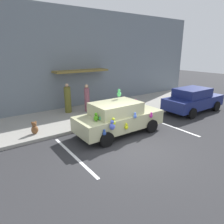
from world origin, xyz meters
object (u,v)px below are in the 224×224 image
at_px(pedestrian_walking_past, 68,99).
at_px(teddy_bear_on_sidewalk, 35,128).
at_px(plush_covered_car, 118,117).
at_px(pedestrian_near_shopfront, 87,99).
at_px(parked_sedan_behind, 193,100).

bearing_deg(pedestrian_walking_past, teddy_bear_on_sidewalk, -139.60).
xyz_separation_m(teddy_bear_on_sidewalk, pedestrian_walking_past, (2.65, 2.25, 0.54)).
distance_m(plush_covered_car, teddy_bear_on_sidewalk, 3.89).
height_order(teddy_bear_on_sidewalk, pedestrian_near_shopfront, pedestrian_near_shopfront).
relative_size(teddy_bear_on_sidewalk, pedestrian_near_shopfront, 0.35).
relative_size(plush_covered_car, parked_sedan_behind, 1.00).
xyz_separation_m(parked_sedan_behind, teddy_bear_on_sidewalk, (-9.44, 1.80, -0.36)).
relative_size(plush_covered_car, teddy_bear_on_sidewalk, 7.10).
distance_m(teddy_bear_on_sidewalk, pedestrian_near_shopfront, 4.17).
bearing_deg(parked_sedan_behind, pedestrian_near_shopfront, 147.79).
relative_size(parked_sedan_behind, pedestrian_walking_past, 2.40).
distance_m(plush_covered_car, parked_sedan_behind, 6.05).
bearing_deg(plush_covered_car, parked_sedan_behind, 0.71).
distance_m(parked_sedan_behind, pedestrian_near_shopfront, 6.76).
bearing_deg(pedestrian_walking_past, pedestrian_near_shopfront, -22.87).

